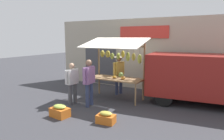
# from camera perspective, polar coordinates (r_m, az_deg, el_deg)

# --- Properties ---
(ground_plane) EXTENTS (40.00, 40.00, 0.00)m
(ground_plane) POSITION_cam_1_polar(r_m,az_deg,el_deg) (8.55, 0.99, -8.02)
(ground_plane) COLOR #38383D
(street_backdrop) EXTENTS (9.00, 0.30, 3.40)m
(street_backdrop) POSITION_cam_1_polar(r_m,az_deg,el_deg) (10.21, 6.70, 4.42)
(street_backdrop) COLOR #B2A893
(street_backdrop) RESTS_ON ground
(market_stall) EXTENTS (2.50, 1.46, 2.50)m
(market_stall) POSITION_cam_1_polar(r_m,az_deg,el_deg) (8.29, 1.25, 2.43)
(market_stall) COLOR olive
(market_stall) RESTS_ON ground
(vendor_with_sunhat) EXTENTS (0.44, 0.70, 1.70)m
(vendor_with_sunhat) POSITION_cam_1_polar(r_m,az_deg,el_deg) (9.08, 1.91, -0.45)
(vendor_with_sunhat) COLOR navy
(vendor_with_sunhat) RESTS_ON ground
(shopper_with_ponytail) EXTENTS (0.26, 0.68, 1.57)m
(shopper_with_ponytail) POSITION_cam_1_polar(r_m,az_deg,el_deg) (7.88, -11.00, -2.93)
(shopper_with_ponytail) COLOR #4C4C51
(shopper_with_ponytail) RESTS_ON ground
(shopper_in_grey_tee) EXTENTS (0.26, 0.72, 1.72)m
(shopper_in_grey_tee) POSITION_cam_1_polar(r_m,az_deg,el_deg) (7.51, -6.38, -2.55)
(shopper_in_grey_tee) COLOR navy
(shopper_in_grey_tee) RESTS_ON ground
(parked_van) EXTENTS (4.58, 2.32, 1.88)m
(parked_van) POSITION_cam_1_polar(r_m,az_deg,el_deg) (8.39, 24.27, -1.28)
(parked_van) COLOR maroon
(parked_van) RESTS_ON ground
(produce_crate_near) EXTENTS (0.57, 0.40, 0.36)m
(produce_crate_near) POSITION_cam_1_polar(r_m,az_deg,el_deg) (6.23, -1.70, -13.11)
(produce_crate_near) COLOR #D1661E
(produce_crate_near) RESTS_ON ground
(produce_crate_side) EXTENTS (0.64, 0.47, 0.40)m
(produce_crate_side) POSITION_cam_1_polar(r_m,az_deg,el_deg) (6.88, -14.27, -11.02)
(produce_crate_side) COLOR #D1661E
(produce_crate_side) RESTS_ON ground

